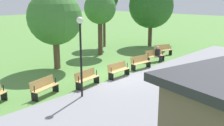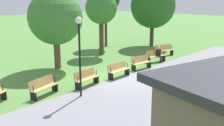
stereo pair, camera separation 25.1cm
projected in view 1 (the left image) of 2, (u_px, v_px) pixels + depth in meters
The scene contains 13 objects.
ground_plane at pixel (119, 77), 16.11m from camera, with size 120.00×120.00×0.00m, color #54843D.
path_paving at pixel (159, 88), 14.23m from camera, with size 29.23×5.74×0.01m, color gray.
bench_0 at pixel (163, 50), 22.09m from camera, with size 1.68×1.02×0.89m.
bench_1 at pixel (155, 56), 19.93m from camera, with size 1.69×0.85×0.89m.
bench_2 at pixel (140, 62), 17.90m from camera, with size 1.66×0.67×0.89m.
bench_3 at pixel (118, 70), 16.04m from camera, with size 1.62×0.47×0.89m.
bench_4 at pixel (87, 78), 14.39m from camera, with size 1.66×0.67×0.89m.
bench_5 at pixel (44, 87), 12.95m from camera, with size 1.69×0.85×0.89m.
person_seated at pixel (158, 53), 19.89m from camera, with size 0.42×0.57×1.20m.
tree_0 at pixel (151, 6), 25.53m from camera, with size 4.34×4.34×6.14m.
tree_1 at pixel (55, 18), 17.28m from camera, with size 3.63×3.63×5.30m.
tree_3 at pixel (100, 9), 21.55m from camera, with size 2.64×2.64×5.25m.
lamp_post at pixel (81, 42), 12.34m from camera, with size 0.32×0.32×3.91m.
Camera 1 is at (11.64, 10.12, 4.78)m, focal length 41.97 mm.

